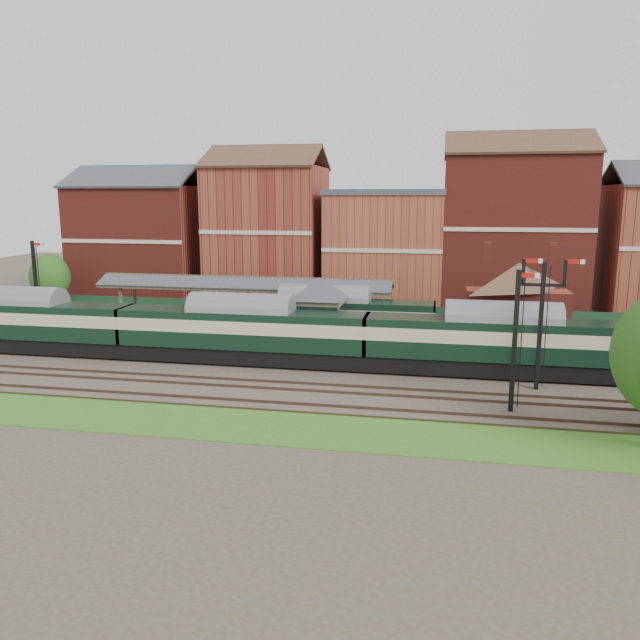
% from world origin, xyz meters
% --- Properties ---
extents(ground, '(160.00, 160.00, 0.00)m').
position_xyz_m(ground, '(0.00, 0.00, 0.00)').
color(ground, '#473D33').
rests_on(ground, ground).
extents(grass_back, '(90.00, 4.50, 0.06)m').
position_xyz_m(grass_back, '(0.00, 16.00, 0.03)').
color(grass_back, '#2D6619').
rests_on(grass_back, ground).
extents(grass_front, '(90.00, 5.00, 0.06)m').
position_xyz_m(grass_front, '(0.00, -12.00, 0.03)').
color(grass_front, '#2D6619').
rests_on(grass_front, ground).
extents(fence, '(90.00, 0.12, 1.50)m').
position_xyz_m(fence, '(0.00, 18.00, 0.75)').
color(fence, '#193823').
rests_on(fence, ground).
extents(platform, '(55.00, 3.40, 1.00)m').
position_xyz_m(platform, '(-5.00, 9.75, 0.50)').
color(platform, '#2D2D2D').
rests_on(platform, ground).
extents(signal_box, '(5.40, 5.40, 6.00)m').
position_xyz_m(signal_box, '(-3.00, 3.25, 3.19)').
color(signal_box, '#5B7251').
rests_on(signal_box, ground).
extents(brick_hut, '(3.20, 2.64, 2.94)m').
position_xyz_m(brick_hut, '(5.00, 3.25, 1.20)').
color(brick_hut, maroon).
rests_on(brick_hut, ground).
extents(station_building, '(8.10, 8.10, 5.90)m').
position_xyz_m(station_building, '(12.00, 9.75, 3.96)').
color(station_building, maroon).
rests_on(station_building, platform).
extents(canopy, '(26.00, 3.89, 4.08)m').
position_xyz_m(canopy, '(-11.00, 9.75, 4.58)').
color(canopy, '#41482D').
rests_on(canopy, platform).
extents(semaphore_bracket, '(3.60, 0.25, 8.18)m').
position_xyz_m(semaphore_bracket, '(12.04, -2.50, 4.63)').
color(semaphore_bracket, black).
rests_on(semaphore_bracket, ground).
extents(semaphore_platform_end, '(1.23, 0.25, 8.00)m').
position_xyz_m(semaphore_platform_end, '(-29.98, 8.00, 4.16)').
color(semaphore_platform_end, black).
rests_on(semaphore_platform_end, ground).
extents(semaphore_siding, '(1.23, 0.25, 8.00)m').
position_xyz_m(semaphore_siding, '(10.02, -7.00, 4.16)').
color(semaphore_siding, black).
rests_on(semaphore_siding, ground).
extents(town_backdrop, '(69.00, 10.00, 16.00)m').
position_xyz_m(town_backdrop, '(-0.18, 25.00, 7.00)').
color(town_backdrop, maroon).
rests_on(town_backdrop, ground).
extents(dmu_train, '(54.07, 2.84, 4.15)m').
position_xyz_m(dmu_train, '(-8.03, 0.00, 2.43)').
color(dmu_train, black).
rests_on(dmu_train, ground).
extents(platform_railcar, '(17.47, 2.75, 4.02)m').
position_xyz_m(platform_railcar, '(-3.14, 6.50, 2.36)').
color(platform_railcar, black).
rests_on(platform_railcar, ground).
extents(tree_back, '(4.11, 4.11, 6.00)m').
position_xyz_m(tree_back, '(-34.26, 16.33, 3.62)').
color(tree_back, '#382619').
rests_on(tree_back, ground).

